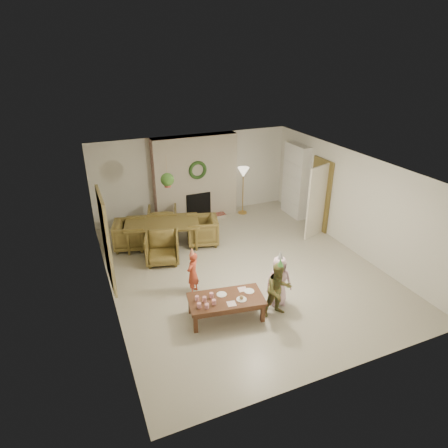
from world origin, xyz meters
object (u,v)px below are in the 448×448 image
dining_table (163,234)px  child_plaid (278,290)px  child_pink (279,281)px  coffee_table_top (226,299)px  dining_chair_left (130,235)px  dining_chair_near (162,248)px  child_red (193,273)px  dining_chair_right (202,231)px  dining_chair_far (163,220)px

dining_table → child_plaid: size_ratio=1.68×
dining_table → child_pink: bearing=-50.5°
coffee_table_top → child_plaid: child_plaid is taller
dining_chair_left → child_pink: child_pink is taller
dining_table → dining_chair_near: 0.83m
coffee_table_top → child_red: size_ratio=1.50×
dining_table → child_plaid: (1.34, -3.65, 0.23)m
dining_table → child_red: (0.06, -2.31, 0.14)m
dining_table → dining_chair_left: dining_chair_left is taller
child_red → coffee_table_top: bearing=65.2°
child_plaid → child_pink: (0.18, 0.30, -0.03)m
child_pink → coffee_table_top: bearing=-168.1°
dining_table → dining_chair_near: dining_chair_near is taller
child_plaid → dining_chair_left: bearing=122.1°
dining_chair_near → child_pink: (1.74, -2.54, 0.17)m
dining_chair_right → child_red: (-0.95, -2.04, 0.11)m
coffee_table_top → child_plaid: size_ratio=1.27×
dining_chair_far → dining_chair_left: bearing=45.0°
child_red → dining_chair_near: bearing=-121.9°
dining_chair_far → dining_chair_near: bearing=90.0°
dining_chair_left → child_plaid: bearing=-136.0°
dining_chair_far → child_pink: size_ratio=0.75×
dining_chair_left → coffee_table_top: 3.75m
coffee_table_top → child_red: 1.08m
dining_table → dining_chair_far: 0.83m
dining_chair_near → child_red: child_red is taller
dining_chair_far → coffee_table_top: bearing=107.2°
child_plaid → child_pink: child_plaid is taller
dining_chair_left → child_plaid: (2.15, -3.86, 0.20)m
dining_table → child_red: size_ratio=1.99×
dining_chair_near → dining_chair_left: 1.18m
dining_table → child_red: bearing=-73.6°
dining_table → coffee_table_top: (0.38, -3.34, 0.08)m
dining_chair_near → dining_chair_left: bearing=135.0°
child_red → dining_chair_right: bearing=-157.1°
dining_chair_right → child_red: size_ratio=0.85×
dining_chair_near → child_plaid: 3.25m
dining_chair_far → child_plaid: bearing=119.2°
dining_table → child_plaid: child_plaid is taller
dining_table → dining_chair_right: bearing=0.0°
child_plaid → dining_table: bearing=113.3°
dining_chair_far → dining_table: bearing=90.0°
child_red → child_pink: child_pink is taller
dining_table → dining_chair_far: (0.21, 0.80, 0.03)m
dining_chair_left → child_red: 2.67m
child_plaid → child_red: bearing=136.9°
dining_chair_left → coffee_table_top: bearing=-146.6°
child_pink → dining_table: bearing=126.6°
dining_table → child_red: 2.31m
dining_chair_right → child_pink: 3.12m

